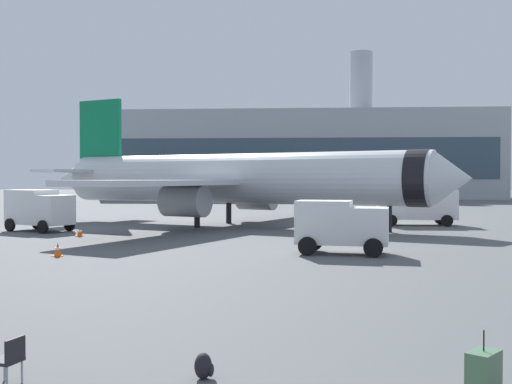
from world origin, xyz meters
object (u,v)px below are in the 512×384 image
fuel_truck (415,203)px  traveller_backpack (204,366)px  airplane_at_gate (233,179)px  rolling_suitcase (484,372)px  service_truck (39,208)px  safety_cone_near (80,232)px  cargo_van (341,224)px  gate_chair (9,358)px  safety_cone_mid (58,250)px

fuel_truck → traveller_backpack: bearing=-106.1°
airplane_at_gate → traveller_backpack: airplane_at_gate is taller
rolling_suitcase → service_truck: bearing=124.2°
safety_cone_near → traveller_backpack: bearing=-65.9°
cargo_van → rolling_suitcase: bearing=-86.9°
service_truck → rolling_suitcase: size_ratio=4.80×
cargo_van → safety_cone_near: 17.80m
airplane_at_gate → safety_cone_near: 13.21m
fuel_truck → gate_chair: (-14.36, -38.71, -1.27)m
fuel_truck → traveller_backpack: 39.69m
service_truck → fuel_truck: 28.28m
airplane_at_gate → safety_cone_mid: airplane_at_gate is taller
airplane_at_gate → gate_chair: size_ratio=39.62×
fuel_truck → rolling_suitcase: fuel_truck is taller
airplane_at_gate → fuel_truck: (14.24, 1.87, -1.88)m
safety_cone_mid → gate_chair: 18.77m
safety_cone_near → rolling_suitcase: size_ratio=0.54×
airplane_at_gate → gate_chair: bearing=-90.2°
safety_cone_mid → gate_chair: size_ratio=0.77×
safety_cone_near → rolling_suitcase: rolling_suitcase is taller
rolling_suitcase → gate_chair: bearing=-179.3°
airplane_at_gate → rolling_suitcase: (8.12, -36.74, -3.27)m
service_truck → gate_chair: 33.87m
airplane_at_gate → traveller_backpack: bearing=-84.9°
airplane_at_gate → service_truck: airplane_at_gate is taller
safety_cone_mid → airplane_at_gate: bearing=71.8°
service_truck → gate_chair: size_ratio=6.13×
rolling_suitcase → traveller_backpack: (-4.85, 0.49, -0.16)m
safety_cone_mid → traveller_backpack: 19.61m
rolling_suitcase → traveller_backpack: rolling_suitcase is taller
rolling_suitcase → gate_chair: size_ratio=1.28×
gate_chair → rolling_suitcase: bearing=0.7°
safety_cone_near → gate_chair: (8.69, -27.58, 0.20)m
airplane_at_gate → cargo_van: 18.75m
safety_cone_mid → rolling_suitcase: 22.76m
airplane_at_gate → rolling_suitcase: 37.77m
fuel_truck → airplane_at_gate: bearing=-172.5°
cargo_van → rolling_suitcase: (1.05, -19.51, -1.06)m
cargo_van → traveller_backpack: size_ratio=9.73×
airplane_at_gate → cargo_van: airplane_at_gate is taller
rolling_suitcase → gate_chair: rolling_suitcase is taller
cargo_van → gate_chair: size_ratio=5.43×
service_truck → gate_chair: bearing=-67.5°
service_truck → cargo_van: (20.11, -11.67, -0.16)m
fuel_truck → safety_cone_mid: (-20.54, -20.99, -1.45)m
safety_cone_near → traveller_backpack: size_ratio=1.24×
airplane_at_gate → traveller_backpack: (3.27, -36.25, -3.42)m
airplane_at_gate → safety_cone_mid: (-6.30, -19.13, -3.33)m
service_truck → traveller_backpack: bearing=-62.0°
safety_cone_near → traveller_backpack: safety_cone_near is taller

